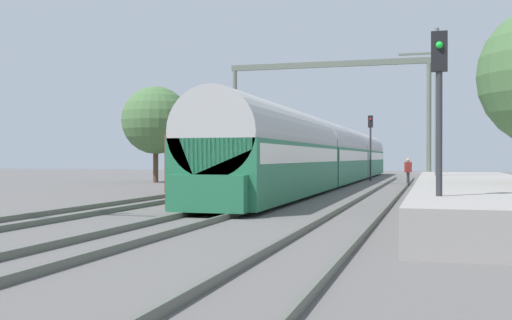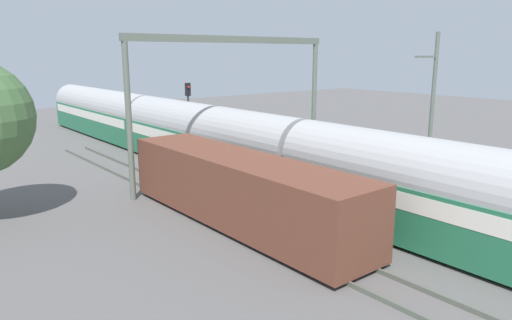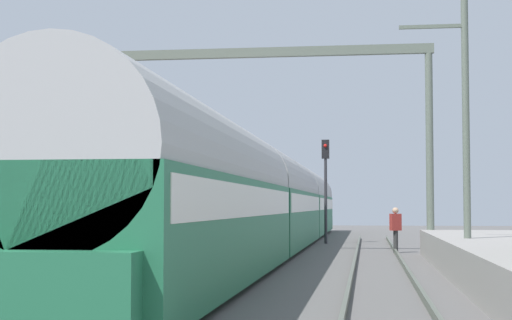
% 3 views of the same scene
% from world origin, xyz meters
% --- Properties ---
extents(passenger_train, '(2.93, 49.20, 3.82)m').
position_xyz_m(passenger_train, '(0.00, 18.68, 1.97)').
color(passenger_train, '#236B47').
rests_on(passenger_train, ground).
extents(freight_car, '(2.80, 13.00, 2.70)m').
position_xyz_m(freight_car, '(-4.19, 9.91, 1.47)').
color(freight_car, brown).
rests_on(freight_car, ground).
extents(person_crossing, '(0.46, 0.38, 1.73)m').
position_xyz_m(person_crossing, '(4.93, 16.62, 1.03)').
color(person_crossing, '#313131').
rests_on(person_crossing, ground).
extents(railway_signal_far, '(0.36, 0.30, 4.94)m').
position_xyz_m(railway_signal_far, '(1.92, 24.00, 3.17)').
color(railway_signal_far, '#2D2D33').
rests_on(railway_signal_far, ground).
extents(catenary_gantry, '(12.78, 0.28, 7.86)m').
position_xyz_m(catenary_gantry, '(0.00, 15.89, 5.65)').
color(catenary_gantry, '#5E695C').
rests_on(catenary_gantry, ground).
extents(catenary_pole_east_mid, '(1.90, 0.20, 8.00)m').
position_xyz_m(catenary_pole_east_mid, '(6.54, 7.98, 4.15)').
color(catenary_pole_east_mid, '#5E695C').
rests_on(catenary_pole_east_mid, ground).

